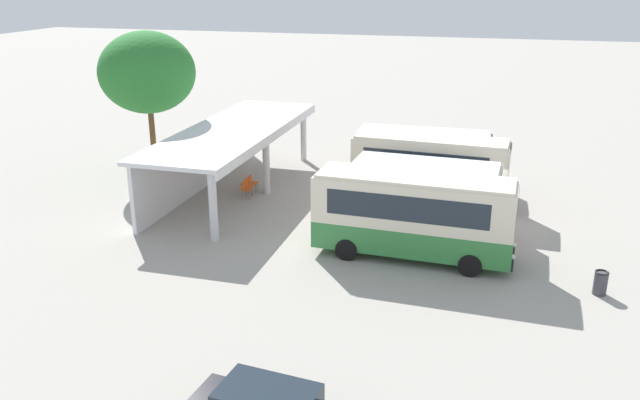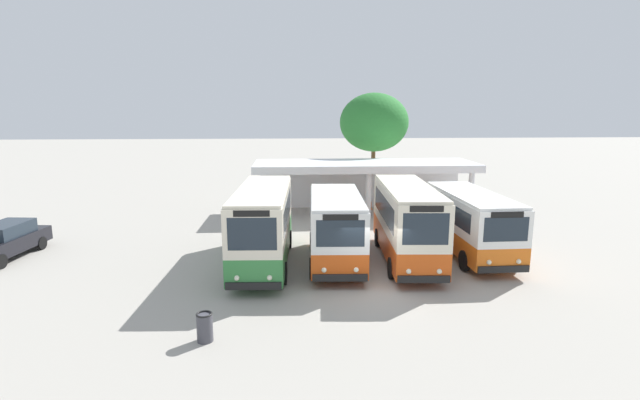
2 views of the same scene
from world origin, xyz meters
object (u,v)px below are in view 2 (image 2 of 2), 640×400
Objects in this scene: parked_car_flank at (5,241)px; waiting_chair_second_from_end at (359,208)px; city_bus_middle_cream at (407,220)px; city_bus_nearest_orange at (263,223)px; litter_bin_apron at (205,327)px; waiting_chair_middle_seat at (368,207)px; waiting_chair_end_by_column at (350,208)px; city_bus_fourth_amber at (471,221)px; city_bus_second_in_row at (336,226)px.

waiting_chair_second_from_end is at bearing 23.47° from parked_car_flank.
city_bus_middle_cream is at bearing -4.70° from parked_car_flank.
city_bus_nearest_orange reaches higher than waiting_chair_second_from_end.
waiting_chair_second_from_end is (-0.83, 9.24, -1.39)m from city_bus_middle_cream.
waiting_chair_middle_seat is at bearing 65.13° from litter_bin_apron.
waiting_chair_middle_seat is 0.96× the size of litter_bin_apron.
waiting_chair_end_by_column is at bearing 24.00° from parked_car_flank.
waiting_chair_end_by_column is (5.06, 9.27, -1.39)m from city_bus_nearest_orange.
city_bus_middle_cream reaches higher than city_bus_fourth_amber.
city_bus_middle_cream is at bearing -167.32° from city_bus_fourth_amber.
city_bus_nearest_orange is at bearing -175.16° from city_bus_fourth_amber.
city_bus_second_in_row reaches higher than litter_bin_apron.
city_bus_middle_cream is (6.48, 0.09, 0.01)m from city_bus_nearest_orange.
waiting_chair_second_from_end is 0.96× the size of litter_bin_apron.
city_bus_middle_cream is at bearing 42.23° from litter_bin_apron.
city_bus_middle_cream is 8.92× the size of waiting_chair_second_from_end.
parked_car_flank is at bearing 141.26° from litter_bin_apron.
litter_bin_apron is at bearing -111.48° from waiting_chair_end_by_column.
waiting_chair_second_from_end is (2.41, 9.41, -1.21)m from city_bus_second_in_row.
city_bus_second_in_row is 7.35× the size of litter_bin_apron.
waiting_chair_middle_seat is (0.59, 0.03, 0.00)m from waiting_chair_second_from_end.
city_bus_nearest_orange reaches higher than parked_car_flank.
city_bus_fourth_amber is 9.30m from waiting_chair_middle_seat.
city_bus_fourth_amber reaches higher than litter_bin_apron.
waiting_chair_middle_seat is at bearing 112.15° from city_bus_fourth_amber.
city_bus_middle_cream is at bearing -88.53° from waiting_chair_middle_seat.
waiting_chair_second_from_end is at bearing 95.13° from city_bus_middle_cream.
city_bus_second_in_row is 0.86× the size of city_bus_middle_cream.
city_bus_second_in_row reaches higher than waiting_chair_end_by_column.
litter_bin_apron reaches higher than waiting_chair_middle_seat.
city_bus_fourth_amber is 21.87m from parked_car_flank.
parked_car_flank is (-21.84, 0.80, -0.85)m from city_bus_fourth_amber.
city_bus_second_in_row is 9.79m from waiting_chair_second_from_end.
waiting_chair_end_by_column is at bearing 68.52° from litter_bin_apron.
city_bus_nearest_orange is at bearing -123.67° from waiting_chair_middle_seat.
city_bus_fourth_amber is 13.62m from litter_bin_apron.
parked_car_flank is 5.50× the size of waiting_chair_middle_seat.
city_bus_nearest_orange reaches higher than waiting_chair_middle_seat.
litter_bin_apron reaches higher than waiting_chair_end_by_column.
waiting_chair_middle_seat is (6.24, 9.37, -1.39)m from city_bus_nearest_orange.
city_bus_middle_cream is 8.92× the size of waiting_chair_middle_seat.
city_bus_middle_cream reaches higher than waiting_chair_middle_seat.
city_bus_fourth_amber is (3.24, 0.73, -0.24)m from city_bus_middle_cream.
city_bus_second_in_row is at bearing -172.12° from city_bus_fourth_amber.
city_bus_nearest_orange reaches higher than waiting_chair_end_by_column.
city_bus_middle_cream is 1.62× the size of parked_car_flank.
city_bus_fourth_amber is at bearing 12.68° from city_bus_middle_cream.
city_bus_middle_cream is 18.70m from parked_car_flank.
city_bus_nearest_orange is 9.76m from city_bus_fourth_amber.
waiting_chair_end_by_column is 1.00× the size of waiting_chair_second_from_end.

